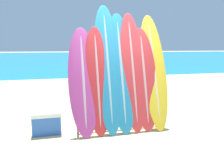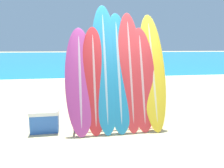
# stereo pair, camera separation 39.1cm
# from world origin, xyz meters

# --- Properties ---
(ground_plane) EXTENTS (160.00, 160.00, 0.00)m
(ground_plane) POSITION_xyz_m (0.00, 0.00, 0.00)
(ground_plane) COLOR tan
(ocean_water) EXTENTS (120.00, 60.00, 0.01)m
(ocean_water) POSITION_xyz_m (0.00, 37.05, 0.00)
(ocean_water) COLOR teal
(ocean_water) RESTS_ON ground_plane
(surfboard_rack) EXTENTS (1.82, 0.04, 0.79)m
(surfboard_rack) POSITION_xyz_m (-0.25, 0.42, 0.43)
(surfboard_rack) COLOR slate
(surfboard_rack) RESTS_ON ground_plane
(surfboard_slot_0) EXTENTS (0.57, 0.73, 2.05)m
(surfboard_slot_0) POSITION_xyz_m (-1.00, 0.47, 1.02)
(surfboard_slot_0) COLOR #B23D8E
(surfboard_slot_0) RESTS_ON ground_plane
(surfboard_slot_1) EXTENTS (0.50, 0.69, 2.07)m
(surfboard_slot_1) POSITION_xyz_m (-0.73, 0.47, 1.03)
(surfboard_slot_1) COLOR red
(surfboard_slot_1) RESTS_ON ground_plane
(surfboard_slot_2) EXTENTS (0.54, 0.89, 2.52)m
(surfboard_slot_2) POSITION_xyz_m (-0.51, 0.55, 1.26)
(surfboard_slot_2) COLOR teal
(surfboard_slot_2) RESTS_ON ground_plane
(surfboard_slot_3) EXTENTS (0.58, 0.83, 2.36)m
(surfboard_slot_3) POSITION_xyz_m (-0.24, 0.52, 1.18)
(surfboard_slot_3) COLOR teal
(surfboard_slot_3) RESTS_ON ground_plane
(surfboard_slot_4) EXTENTS (0.51, 0.79, 2.37)m
(surfboard_slot_4) POSITION_xyz_m (0.00, 0.51, 1.18)
(surfboard_slot_4) COLOR red
(surfboard_slot_4) RESTS_ON ground_plane
(surfboard_slot_5) EXTENTS (0.55, 0.67, 2.06)m
(surfboard_slot_5) POSITION_xyz_m (0.23, 0.47, 1.03)
(surfboard_slot_5) COLOR red
(surfboard_slot_5) RESTS_ON ground_plane
(surfboard_slot_6) EXTENTS (0.53, 0.89, 2.35)m
(surfboard_slot_6) POSITION_xyz_m (0.47, 0.53, 1.18)
(surfboard_slot_6) COLOR yellow
(surfboard_slot_6) RESTS_ON ground_plane
(person_near_water) EXTENTS (0.22, 0.28, 1.68)m
(person_near_water) POSITION_xyz_m (-0.02, 3.81, 0.91)
(person_near_water) COLOR #A87A5B
(person_near_water) RESTS_ON ground_plane
(person_mid_beach) EXTENTS (0.24, 0.30, 1.77)m
(person_mid_beach) POSITION_xyz_m (0.98, 3.80, 0.96)
(person_mid_beach) COLOR tan
(person_mid_beach) RESTS_ON ground_plane
(person_far_left) EXTENTS (0.28, 0.22, 1.68)m
(person_far_left) POSITION_xyz_m (0.80, 5.04, 0.92)
(person_far_left) COLOR #846047
(person_far_left) RESTS_ON ground_plane
(cooler_box) EXTENTS (0.55, 0.33, 0.43)m
(cooler_box) POSITION_xyz_m (-1.71, 0.61, 0.22)
(cooler_box) COLOR #2D60B7
(cooler_box) RESTS_ON ground_plane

